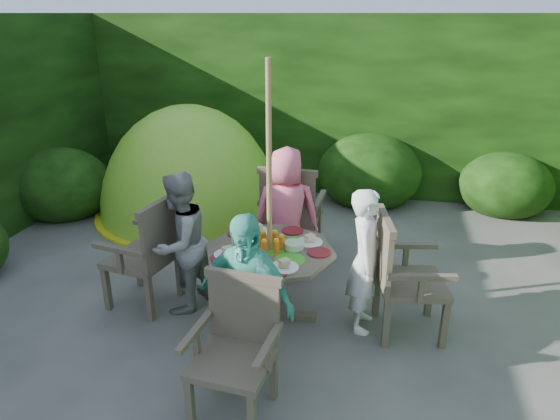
% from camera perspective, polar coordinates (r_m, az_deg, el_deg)
% --- Properties ---
extents(ground, '(60.00, 60.00, 0.00)m').
position_cam_1_polar(ground, '(4.34, -0.72, -13.53)').
color(ground, '#494641').
rests_on(ground, ground).
extents(hedge_enclosure, '(9.00, 9.00, 2.50)m').
position_cam_1_polar(hedge_enclosure, '(5.02, 2.70, 7.16)').
color(hedge_enclosure, black).
rests_on(hedge_enclosure, ground).
extents(patio_table, '(1.15, 1.15, 0.78)m').
position_cam_1_polar(patio_table, '(4.25, -1.11, -5.71)').
color(patio_table, '#443B2C').
rests_on(patio_table, ground).
extents(parasol_pole, '(0.05, 0.05, 2.20)m').
position_cam_1_polar(parasol_pole, '(4.03, -1.23, 1.26)').
color(parasol_pole, olive).
rests_on(parasol_pole, ground).
extents(garden_chair_right, '(0.63, 0.69, 0.99)m').
position_cam_1_polar(garden_chair_right, '(4.18, 13.73, -7.18)').
color(garden_chair_right, '#443B2C').
rests_on(garden_chair_right, ground).
extents(garden_chair_left, '(0.63, 0.68, 0.99)m').
position_cam_1_polar(garden_chair_left, '(4.58, -14.78, -4.66)').
color(garden_chair_left, '#443B2C').
rests_on(garden_chair_left, ground).
extents(garden_chair_back, '(0.64, 0.58, 1.04)m').
position_cam_1_polar(garden_chair_back, '(5.22, 1.24, -0.28)').
color(garden_chair_back, '#443B2C').
rests_on(garden_chair_back, ground).
extents(garden_chair_front, '(0.58, 0.53, 0.90)m').
position_cam_1_polar(garden_chair_front, '(3.38, -4.99, -15.19)').
color(garden_chair_front, '#443B2C').
rests_on(garden_chair_front, ground).
extents(child_right, '(0.30, 0.45, 1.24)m').
position_cam_1_polar(child_right, '(4.14, 9.77, -5.75)').
color(child_right, white).
rests_on(child_right, ground).
extents(child_left, '(0.62, 0.72, 1.27)m').
position_cam_1_polar(child_left, '(4.43, -11.37, -3.71)').
color(child_left, gray).
rests_on(child_left, ground).
extents(child_back, '(0.71, 0.54, 1.32)m').
position_cam_1_polar(child_back, '(4.92, 0.75, -0.36)').
color(child_back, '#FF6987').
rests_on(child_back, ground).
extents(child_front, '(0.82, 0.53, 1.29)m').
position_cam_1_polar(child_front, '(3.53, -3.91, -10.17)').
color(child_front, '#53C1A9').
rests_on(child_front, ground).
extents(dome_tent, '(2.51, 2.51, 2.86)m').
position_cam_1_polar(dome_tent, '(6.83, -10.03, -0.21)').
color(dome_tent, '#75CA27').
rests_on(dome_tent, ground).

